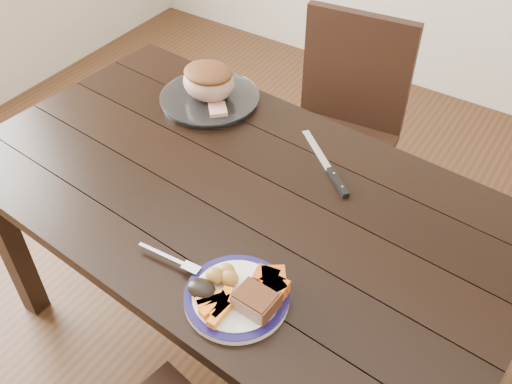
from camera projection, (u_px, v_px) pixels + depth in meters
The scene contains 15 objects.
ground at pixel (241, 339), 2.11m from camera, with size 4.00×4.00×0.00m, color #472B16.
dining_table at pixel (237, 214), 1.66m from camera, with size 1.66×1.02×0.75m.
chair_far at pixel (342, 124), 2.21m from camera, with size 0.47×0.48×0.93m.
dinner_plate at pixel (237, 298), 1.32m from camera, with size 0.24×0.24×0.02m, color white.
plate_rim at pixel (236, 295), 1.32m from camera, with size 0.24×0.24×0.02m, color #140E46.
serving_platter at pixel (210, 99), 1.92m from camera, with size 0.33×0.33×0.02m, color white.
pork_slice at pixel (255, 301), 1.27m from camera, with size 0.09×0.07×0.04m, color tan.
roasted_potatoes at pixel (223, 275), 1.33m from camera, with size 0.08×0.07×0.04m.
carrot_batons at pixel (217, 305), 1.28m from camera, with size 0.08×0.11×0.02m.
pumpkin_wedges at pixel (272, 283), 1.31m from camera, with size 0.09×0.09×0.04m.
dark_mushroom at pixel (202, 289), 1.30m from camera, with size 0.07×0.05×0.03m, color black.
fork at pixel (173, 260), 1.39m from camera, with size 0.18×0.03×0.00m.
roast_joint at pixel (209, 82), 1.88m from camera, with size 0.18×0.15×0.12m, color tan.
cut_slice at pixel (218, 110), 1.85m from camera, with size 0.07×0.06×0.02m, color tan.
carving_knife at pixel (332, 174), 1.64m from camera, with size 0.26×0.22×0.01m.
Camera 1 is at (0.69, -0.95, 1.84)m, focal length 40.00 mm.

